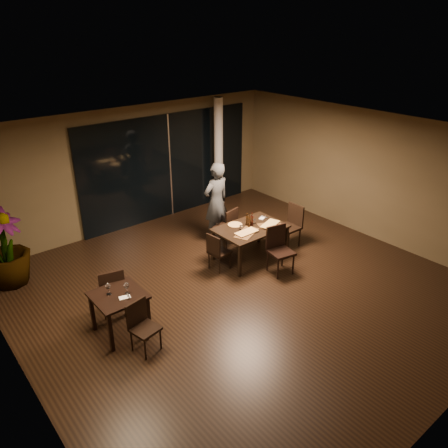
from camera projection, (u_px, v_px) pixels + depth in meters
The scene contains 32 objects.
ground at pixel (240, 289), 8.61m from camera, with size 8.00×8.00×0.00m, color black.
wall_back at pixel (133, 167), 10.80m from camera, with size 8.00×0.10×3.00m, color brown.
wall_left at pixel (6, 303), 5.64m from camera, with size 0.10×8.00×3.00m, color brown.
wall_right at pixel (370, 175), 10.29m from camera, with size 0.10×8.00×3.00m, color brown.
ceiling at pixel (242, 138), 7.32m from camera, with size 8.00×8.00×0.04m, color silver.
window_panel at pixel (169, 166), 11.38m from camera, with size 5.00×0.06×2.70m, color black.
column at pixel (219, 154), 11.90m from camera, with size 0.24×0.24×3.00m, color silver.
main_table at pixel (251, 230), 9.45m from camera, with size 1.50×1.00×0.75m.
side_table at pixel (119, 301), 7.17m from camera, with size 0.80×0.80×0.75m.
chair_main_far at pixel (228, 225), 10.05m from camera, with size 0.52×0.52×0.93m.
chair_main_near at pixel (279, 247), 9.01m from camera, with size 0.55×0.55×1.01m.
chair_main_left at pixel (217, 250), 9.07m from camera, with size 0.43×0.43×0.84m.
chair_main_right at pixel (292, 223), 10.07m from camera, with size 0.46×0.46×0.99m.
chair_side_far at pixel (112, 289), 7.65m from camera, with size 0.53×0.53×0.95m.
chair_side_near at pixel (142, 324), 6.87m from camera, with size 0.47×0.47×0.85m.
diner at pixel (216, 202), 10.16m from camera, with size 0.65×0.43×1.92m, color #2E3133.
potted_plant at pixel (4, 247), 8.46m from camera, with size 0.88×0.88×1.62m, color #174517.
pizza_board_left at pixel (247, 233), 9.15m from camera, with size 0.63×0.31×0.01m, color #4F3319.
pizza_board_right at pixel (270, 225), 9.50m from camera, with size 0.52×0.26×0.01m, color #442B15.
oblong_pizza_left at pixel (247, 232), 9.14m from camera, with size 0.48×0.22×0.02m, color #6C0B09, non-canonical shape.
oblong_pizza_right at pixel (270, 224), 9.50m from camera, with size 0.50×0.23×0.02m, color #691209, non-canonical shape.
round_pizza at pixel (235, 225), 9.51m from camera, with size 0.31×0.31×0.01m, color #B42014.
bottle_a at pixel (249, 221), 9.37m from camera, with size 0.06×0.06×0.29m, color black, non-canonical shape.
bottle_b at pixel (252, 219), 9.45m from camera, with size 0.07×0.07×0.30m, color black, non-canonical shape.
bottle_c at pixel (247, 219), 9.46m from camera, with size 0.06×0.06×0.28m, color black, non-canonical shape.
tumbler_left at pixel (241, 227), 9.31m from camera, with size 0.07×0.07×0.09m, color white.
tumbler_right at pixel (254, 221), 9.59m from camera, with size 0.07×0.07×0.09m, color white.
napkin_near at pixel (270, 222), 9.67m from camera, with size 0.18×0.10×0.01m, color white.
napkin_far at pixel (262, 218), 9.85m from camera, with size 0.18×0.10×0.01m, color white.
wine_glass_a at pixel (108, 289), 7.09m from camera, with size 0.09×0.09×0.20m, color white, non-canonical shape.
wine_glass_b at pixel (127, 288), 7.11m from camera, with size 0.09×0.09×0.20m, color white, non-canonical shape.
side_napkin at pixel (125, 298), 7.03m from camera, with size 0.18×0.11×0.01m, color white.
Camera 1 is at (-4.83, -5.40, 4.82)m, focal length 35.00 mm.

